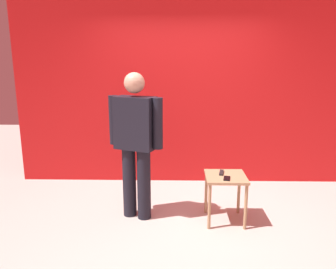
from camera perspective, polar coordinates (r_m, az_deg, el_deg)
ground_plane at (r=3.81m, az=2.48°, el=-16.43°), size 12.00×12.00×0.00m
back_wall_red at (r=4.96m, az=2.27°, el=10.40°), size 4.96×0.12×3.30m
standing_person at (r=3.81m, az=-5.65°, el=-0.77°), size 0.67×0.38×1.73m
side_table at (r=3.90m, az=9.97°, el=-8.42°), size 0.46×0.46×0.56m
cell_phone at (r=3.77m, az=10.20°, el=-7.51°), size 0.10×0.15×0.01m
tv_remote at (r=3.92m, az=9.27°, el=-6.55°), size 0.08×0.18×0.02m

